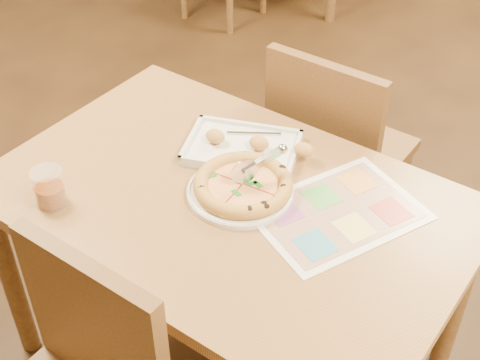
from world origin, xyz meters
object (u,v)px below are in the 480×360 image
Objects in this scene: plate at (240,192)px; pizza_cutter at (257,164)px; pizza at (243,185)px; menu at (337,212)px; chair_far at (332,138)px; glass_tumbler at (50,190)px; dining_table at (228,220)px; appetizer_tray at (245,148)px.

pizza_cutter reaches higher than plate.
menu is at bearing 17.78° from pizza.
plate is 0.27m from menu.
plate is at bearing -160.71° from menu.
chair_far is at bearing 119.59° from menu.
pizza is 0.52m from glass_tumbler.
plate is (0.02, -0.57, 0.16)m from chair_far.
plate is at bearing 57.08° from dining_table.
plate is at bearing 91.94° from chair_far.
chair_far reaches higher than glass_tumbler.
chair_far is 1.61× the size of plate.
dining_table is at bearing -67.65° from appetizer_tray.
pizza_cutter is (0.02, 0.05, 0.08)m from plate.
dining_table is 0.10m from plate.
glass_tumbler is at bearing -147.17° from menu.
appetizer_tray is (-0.08, -0.41, 0.17)m from chair_far.
glass_tumbler is (-0.41, -0.37, -0.04)m from pizza_cutter.
chair_far is 0.45m from appetizer_tray.
plate is at bearing -113.64° from pizza.
chair_far is at bearing 67.59° from glass_tumbler.
dining_table is 4.73× the size of pizza.
appetizer_tray reaches higher than dining_table.
chair_far is 0.59m from pizza.
menu is (0.64, 0.42, -0.04)m from glass_tumbler.
menu is at bearing -49.62° from pizza_cutter.
plate is 0.68× the size of menu.
dining_table is 0.19m from pizza_cutter.
menu is at bearing 32.83° from glass_tumbler.
glass_tumbler reaches higher than menu.
pizza is at bearing 92.35° from chair_far.
appetizer_tray reaches higher than plate.
pizza_cutter reaches higher than menu.
chair_far is 1.09× the size of menu.
pizza is 0.64× the size of menu.
dining_table is 12.06× the size of glass_tumbler.
appetizer_tray is 3.68× the size of glass_tumbler.
plate is 0.74× the size of appetizer_tray.
dining_table is 0.49m from glass_tumbler.
pizza is at bearing -162.22° from menu.
pizza is at bearing 40.44° from glass_tumbler.
pizza_cutter reaches higher than dining_table.
chair_far is 0.99m from glass_tumbler.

